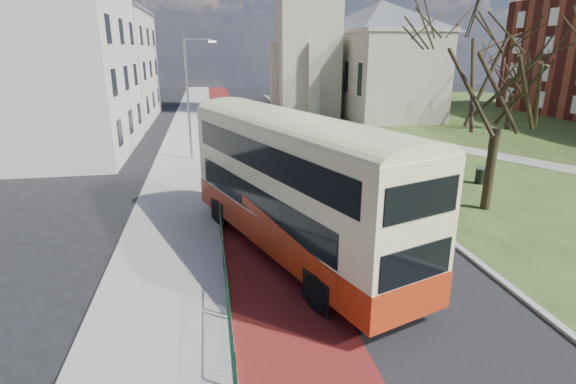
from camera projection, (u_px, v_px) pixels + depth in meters
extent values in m
plane|color=black|center=(313.00, 277.00, 15.28)|extent=(160.00, 160.00, 0.00)
cube|color=black|center=(273.00, 151.00, 34.29)|extent=(9.00, 120.00, 0.01)
cube|color=#591414|center=(237.00, 152.00, 33.84)|extent=(3.40, 120.00, 0.01)
cube|color=gray|center=(186.00, 153.00, 33.19)|extent=(4.00, 120.00, 0.12)
cube|color=#999993|center=(213.00, 152.00, 33.52)|extent=(0.25, 120.00, 0.13)
cube|color=#999993|center=(325.00, 143.00, 36.91)|extent=(0.25, 80.00, 0.13)
cube|color=#2B4719|center=(540.00, 135.00, 40.24)|extent=(40.00, 80.00, 0.04)
cylinder|color=#0C371E|center=(220.00, 212.00, 18.21)|extent=(0.04, 24.00, 0.04)
cylinder|color=#0C371E|center=(221.00, 234.00, 18.50)|extent=(0.04, 24.00, 0.04)
cube|color=#A19883|center=(307.00, 5.00, 48.60)|extent=(6.50, 6.50, 24.00)
cube|color=#A19883|center=(378.00, 75.00, 52.30)|extent=(9.00, 18.00, 9.00)
pyramid|color=#565960|center=(382.00, 0.00, 49.83)|extent=(9.00, 18.00, 3.60)
cube|color=beige|center=(51.00, 66.00, 31.68)|extent=(10.00, 14.00, 12.50)
cube|color=beige|center=(101.00, 68.00, 46.91)|extent=(10.00, 16.00, 11.00)
cube|color=#565960|center=(94.00, 9.00, 45.16)|extent=(10.30, 16.30, 0.50)
cylinder|color=gray|center=(188.00, 100.00, 30.16)|extent=(0.16, 0.16, 8.00)
cylinder|color=gray|center=(198.00, 39.00, 29.12)|extent=(1.80, 0.10, 0.10)
cube|color=silver|center=(212.00, 42.00, 29.32)|extent=(0.50, 0.18, 0.12)
cube|color=#A42B0F|center=(293.00, 226.00, 16.69)|extent=(6.81, 12.45, 1.11)
cube|color=beige|center=(294.00, 170.00, 16.03)|extent=(6.77, 12.38, 3.22)
cube|color=black|center=(255.00, 200.00, 15.95)|extent=(3.46, 9.44, 1.05)
cube|color=black|center=(320.00, 188.00, 17.27)|extent=(3.46, 9.44, 1.05)
cube|color=black|center=(258.00, 156.00, 15.16)|extent=(3.79, 10.36, 1.00)
cube|color=black|center=(326.00, 148.00, 16.49)|extent=(3.79, 10.36, 1.00)
cube|color=black|center=(229.00, 162.00, 21.35)|extent=(2.37, 0.92, 1.17)
cube|color=black|center=(227.00, 127.00, 20.84)|extent=(2.37, 0.92, 1.00)
cube|color=orange|center=(227.00, 113.00, 20.65)|extent=(1.90, 0.77, 0.33)
cylinder|color=black|center=(220.00, 213.00, 19.67)|extent=(0.71, 1.20, 1.15)
cylinder|color=black|center=(272.00, 203.00, 20.90)|extent=(0.71, 1.20, 1.15)
cylinder|color=black|center=(319.00, 293.00, 13.22)|extent=(0.71, 1.20, 1.15)
cylinder|color=black|center=(386.00, 272.00, 14.45)|extent=(0.71, 1.20, 1.15)
cylinder|color=black|center=(490.00, 169.00, 21.15)|extent=(0.55, 0.55, 3.93)
cylinder|color=#2E1F17|center=(509.00, 112.00, 42.72)|extent=(0.47, 0.47, 3.23)
cylinder|color=black|center=(480.00, 176.00, 25.68)|extent=(0.62, 0.62, 0.86)
cylinder|color=gray|center=(481.00, 168.00, 25.54)|extent=(0.67, 0.67, 0.06)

